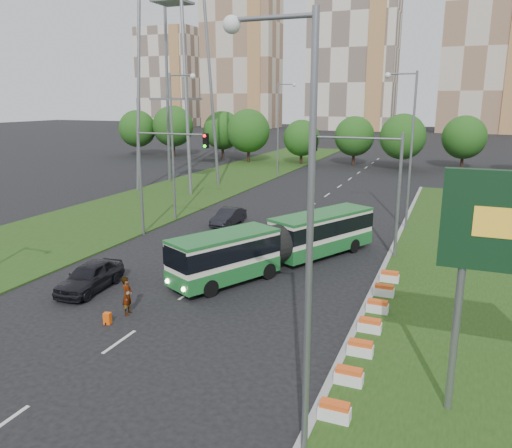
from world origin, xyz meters
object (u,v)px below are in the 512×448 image
at_px(traffic_mast_left, 159,165).
at_px(shopping_trolley, 107,318).
at_px(car_left_near, 90,276).
at_px(pedestrian, 127,296).
at_px(car_left_far, 228,217).
at_px(articulated_bus, 277,242).
at_px(traffic_mast_median, 373,175).

relative_size(traffic_mast_left, shopping_trolley, 14.96).
bearing_deg(car_left_near, pedestrian, -30.54).
xyz_separation_m(traffic_mast_left, pedestrian, (6.02, -12.49, -4.42)).
height_order(traffic_mast_left, car_left_near, traffic_mast_left).
bearing_deg(pedestrian, car_left_far, -4.95).
relative_size(articulated_bus, shopping_trolley, 28.05).
relative_size(traffic_mast_median, articulated_bus, 0.53).
bearing_deg(car_left_far, traffic_mast_left, -119.87).
height_order(traffic_mast_median, car_left_far, traffic_mast_median).
bearing_deg(shopping_trolley, pedestrian, 69.31).
xyz_separation_m(pedestrian, shopping_trolley, (-0.21, -1.27, -0.67)).
bearing_deg(car_left_far, articulated_bus, -47.57).
relative_size(traffic_mast_left, pedestrian, 4.30).
bearing_deg(shopping_trolley, traffic_mast_median, 46.30).
bearing_deg(shopping_trolley, traffic_mast_left, 101.54).
relative_size(traffic_mast_median, traffic_mast_left, 1.00).
height_order(traffic_mast_left, pedestrian, traffic_mast_left).
relative_size(articulated_bus, pedestrian, 8.07).
relative_size(articulated_bus, car_left_far, 3.66).
bearing_deg(car_left_far, car_left_near, -91.40).
height_order(car_left_far, shopping_trolley, car_left_far).
distance_m(traffic_mast_left, articulated_bus, 11.37).
height_order(traffic_mast_left, shopping_trolley, traffic_mast_left).
bearing_deg(car_left_far, shopping_trolley, -80.30).
xyz_separation_m(traffic_mast_median, car_left_near, (-12.85, -11.67, -4.58)).
height_order(car_left_near, car_left_far, car_left_near).
bearing_deg(articulated_bus, car_left_near, -109.26).
xyz_separation_m(traffic_mast_median, shopping_trolley, (-9.34, -14.76, -5.09)).
bearing_deg(shopping_trolley, articulated_bus, 56.05).
relative_size(car_left_near, car_left_far, 1.10).
bearing_deg(car_left_near, shopping_trolley, -45.83).
xyz_separation_m(articulated_bus, shopping_trolley, (-4.42, -10.63, -1.25)).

